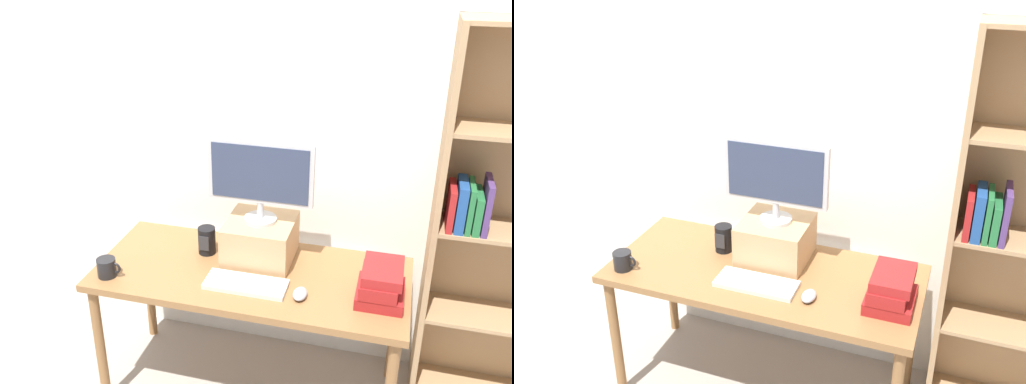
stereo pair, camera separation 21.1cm
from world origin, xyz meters
The scene contains 9 objects.
back_wall centered at (0.00, 0.47, 1.30)m, with size 7.00×0.08×2.60m.
desk centered at (0.00, 0.00, 0.66)m, with size 1.51×0.67×0.73m.
riser_box centered at (0.01, 0.14, 0.84)m, with size 0.33×0.33×0.21m.
computer_monitor centered at (0.01, 0.13, 1.18)m, with size 0.51×0.16×0.41m.
keyboard centered at (0.01, -0.13, 0.75)m, with size 0.38×0.16×0.02m.
computer_mouse centered at (0.27, -0.15, 0.75)m, with size 0.06×0.10×0.04m.
book_stack centered at (0.61, -0.06, 0.81)m, with size 0.21×0.25×0.16m.
coffee_mug centered at (-0.65, -0.22, 0.78)m, with size 0.12×0.09×0.09m.
desk_speaker centered at (-0.27, 0.11, 0.80)m, with size 0.09×0.09×0.14m.
Camera 2 is at (0.84, -2.19, 2.23)m, focal length 40.00 mm.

